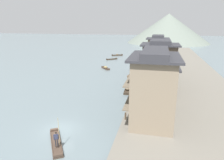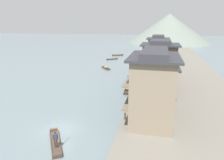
% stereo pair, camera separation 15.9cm
% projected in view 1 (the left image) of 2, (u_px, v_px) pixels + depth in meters
% --- Properties ---
extents(ground_plane, '(400.00, 400.00, 0.00)m').
position_uv_depth(ground_plane, '(60.00, 130.00, 24.46)').
color(ground_plane, slate).
extents(riverbank_right, '(18.00, 110.00, 0.74)m').
position_uv_depth(riverbank_right, '(179.00, 75.00, 49.03)').
color(riverbank_right, '#6B665B').
rests_on(riverbank_right, ground).
extents(boat_foreground_poled, '(3.65, 4.98, 0.45)m').
position_uv_depth(boat_foreground_poled, '(56.00, 143.00, 21.63)').
color(boat_foreground_poled, '#423328').
rests_on(boat_foreground_poled, ground).
extents(boatman_person, '(0.48, 0.42, 3.04)m').
position_uv_depth(boatman_person, '(56.00, 137.00, 20.21)').
color(boatman_person, black).
rests_on(boatman_person, boat_foreground_poled).
extents(boat_moored_nearest, '(3.58, 3.08, 0.44)m').
position_uv_depth(boat_moored_nearest, '(112.00, 59.00, 71.04)').
color(boat_moored_nearest, '#33281E').
rests_on(boat_moored_nearest, ground).
extents(boat_moored_second, '(2.24, 4.19, 0.42)m').
position_uv_depth(boat_moored_second, '(133.00, 55.00, 80.20)').
color(boat_moored_second, brown).
rests_on(boat_moored_second, ground).
extents(boat_moored_third, '(4.22, 2.50, 0.71)m').
position_uv_depth(boat_moored_third, '(117.00, 55.00, 79.43)').
color(boat_moored_third, '#33281E').
rests_on(boat_moored_third, ground).
extents(boat_moored_far, '(1.37, 4.82, 0.80)m').
position_uv_depth(boat_moored_far, '(128.00, 89.00, 38.42)').
color(boat_moored_far, '#33281E').
rests_on(boat_moored_far, ground).
extents(boat_midriver_drifting, '(1.23, 4.43, 0.48)m').
position_uv_depth(boat_midriver_drifting, '(137.00, 64.00, 62.94)').
color(boat_midriver_drifting, '#423328').
rests_on(boat_midriver_drifting, ground).
extents(boat_midriver_upstream, '(3.14, 3.58, 0.77)m').
position_uv_depth(boat_midriver_upstream, '(106.00, 68.00, 56.76)').
color(boat_midriver_upstream, '#423328').
rests_on(boat_midriver_upstream, ground).
extents(boat_upstream_distant, '(1.58, 5.31, 0.53)m').
position_uv_depth(boat_upstream_distant, '(132.00, 75.00, 49.89)').
color(boat_upstream_distant, brown).
rests_on(boat_upstream_distant, ground).
extents(house_waterfront_nearest, '(5.90, 8.24, 8.74)m').
position_uv_depth(house_waterfront_nearest, '(153.00, 87.00, 24.20)').
color(house_waterfront_nearest, '#7F705B').
rests_on(house_waterfront_nearest, riverbank_right).
extents(house_waterfront_second, '(6.58, 6.17, 6.14)m').
position_uv_depth(house_waterfront_second, '(157.00, 81.00, 31.19)').
color(house_waterfront_second, gray).
rests_on(house_waterfront_second, riverbank_right).
extents(house_waterfront_tall, '(6.93, 6.21, 8.74)m').
position_uv_depth(house_waterfront_tall, '(159.00, 65.00, 37.04)').
color(house_waterfront_tall, brown).
rests_on(house_waterfront_tall, riverbank_right).
extents(house_waterfront_narrow, '(5.19, 7.61, 6.14)m').
position_uv_depth(house_waterfront_narrow, '(155.00, 64.00, 44.43)').
color(house_waterfront_narrow, gray).
rests_on(house_waterfront_narrow, riverbank_right).
extents(house_waterfront_far, '(5.77, 5.78, 8.74)m').
position_uv_depth(house_waterfront_far, '(157.00, 53.00, 50.80)').
color(house_waterfront_far, gray).
rests_on(house_waterfront_far, riverbank_right).
extents(mooring_post_dock_near, '(0.20, 0.20, 0.92)m').
position_uv_depth(mooring_post_dock_near, '(125.00, 116.00, 25.38)').
color(mooring_post_dock_near, '#473828').
rests_on(mooring_post_dock_near, riverbank_right).
extents(mooring_post_dock_mid, '(0.20, 0.20, 0.85)m').
position_uv_depth(mooring_post_dock_mid, '(133.00, 97.00, 31.99)').
color(mooring_post_dock_mid, '#473828').
rests_on(mooring_post_dock_mid, riverbank_right).
extents(hill_far_west, '(43.50, 43.50, 16.89)m').
position_uv_depth(hill_far_west, '(165.00, 28.00, 146.92)').
color(hill_far_west, '#5B6B5B').
rests_on(hill_far_west, ground).
extents(hill_far_centre, '(50.90, 50.90, 17.89)m').
position_uv_depth(hill_far_centre, '(168.00, 28.00, 128.74)').
color(hill_far_centre, slate).
rests_on(hill_far_centre, ground).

